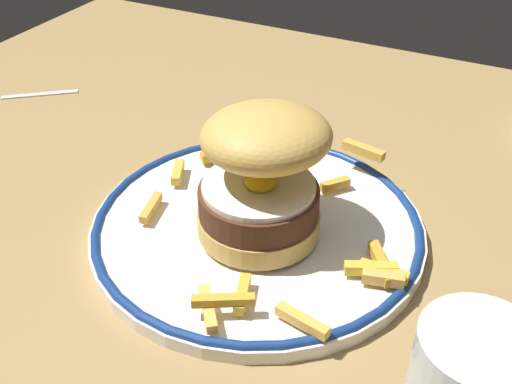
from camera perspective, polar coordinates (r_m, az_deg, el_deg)
ground_plane at (r=53.47cm, az=5.29°, el=-7.14°), size 115.70×91.15×4.00cm
dinner_plate at (r=53.05cm, az=0.00°, el=-3.32°), size 28.35×28.35×1.60cm
burger at (r=48.79cm, az=0.50°, el=1.75°), size 14.72×14.69×10.96cm
fries_pile at (r=50.69cm, az=3.01°, el=-3.35°), size 24.22×25.23×2.59cm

